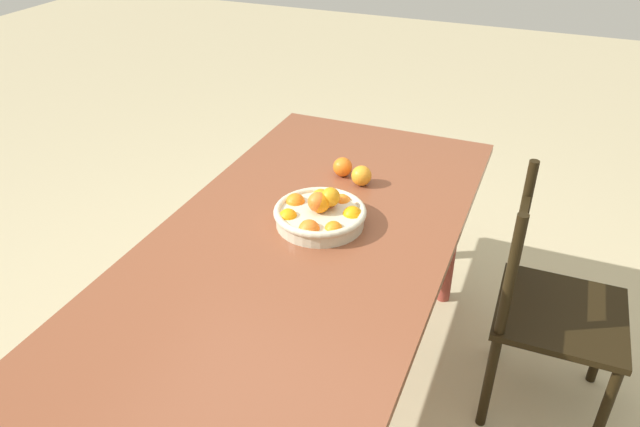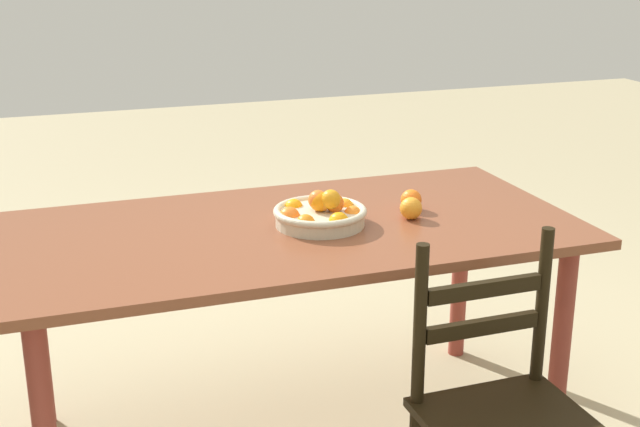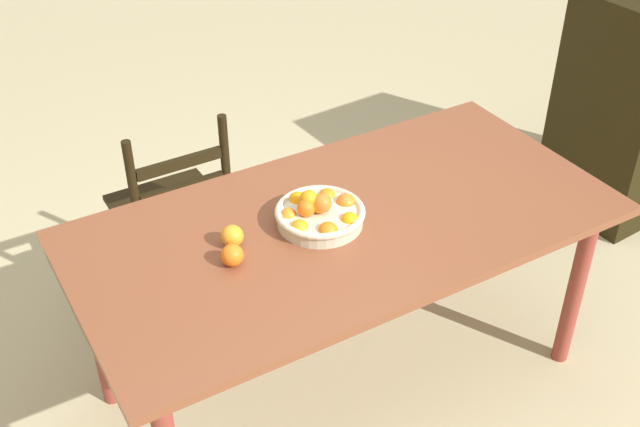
# 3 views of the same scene
# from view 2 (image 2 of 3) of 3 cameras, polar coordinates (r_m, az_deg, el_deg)

# --- Properties ---
(dining_table) EXTENTS (1.85, 0.92, 0.77)m
(dining_table) POSITION_cam_2_polar(r_m,az_deg,el_deg) (2.84, -1.84, -2.44)
(dining_table) COLOR brown
(dining_table) RESTS_ON ground
(chair_near_window) EXTENTS (0.44, 0.44, 0.91)m
(chair_near_window) POSITION_cam_2_polar(r_m,az_deg,el_deg) (2.43, 12.07, -13.18)
(chair_near_window) COLOR black
(chair_near_window) RESTS_ON ground
(fruit_bowl) EXTENTS (0.30, 0.30, 0.12)m
(fruit_bowl) POSITION_cam_2_polar(r_m,az_deg,el_deg) (2.80, 0.03, 0.01)
(fruit_bowl) COLOR beige
(fruit_bowl) RESTS_ON dining_table
(orange_loose_0) EXTENTS (0.07, 0.07, 0.07)m
(orange_loose_0) POSITION_cam_2_polar(r_m,az_deg,el_deg) (2.88, 6.01, 0.34)
(orange_loose_0) COLOR orange
(orange_loose_0) RESTS_ON dining_table
(orange_loose_1) EXTENTS (0.07, 0.07, 0.07)m
(orange_loose_1) POSITION_cam_2_polar(r_m,az_deg,el_deg) (2.97, 6.02, 0.90)
(orange_loose_1) COLOR orange
(orange_loose_1) RESTS_ON dining_table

